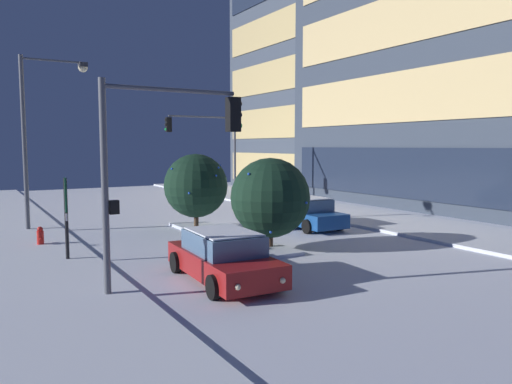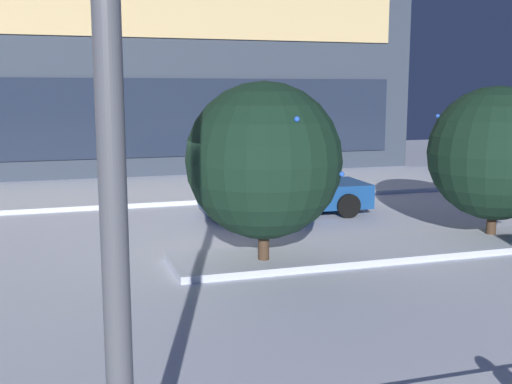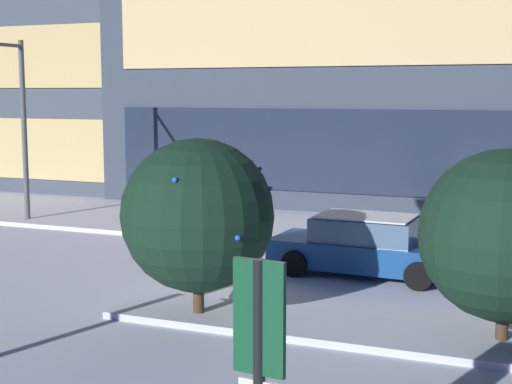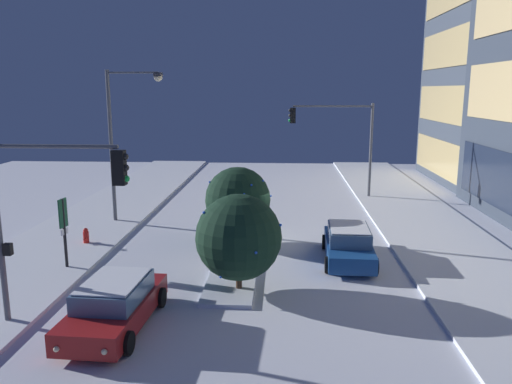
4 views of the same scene
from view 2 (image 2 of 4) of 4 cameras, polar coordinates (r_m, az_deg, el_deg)
name	(u,v)px [view 2 (image 2 of 4)]	position (r m, az deg, el deg)	size (l,w,h in m)	color
ground	(238,258)	(13.12, -1.67, -6.01)	(52.00, 52.00, 0.00)	silver
curb_strip_far	(167,190)	(21.60, -8.05, 0.16)	(52.00, 5.20, 0.14)	silver
median_strip	(382,250)	(13.75, 11.30, -5.17)	(9.00, 1.80, 0.14)	silver
car_far	(285,189)	(17.57, 2.59, 0.28)	(4.77, 2.21, 1.49)	#19478C
decorated_tree_median	(264,161)	(12.13, 0.71, 2.86)	(3.03, 3.08, 3.62)	#473323
decorated_tree_left_of_median	(496,153)	(15.36, 20.83, 3.29)	(3.05, 3.05, 3.54)	#473323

